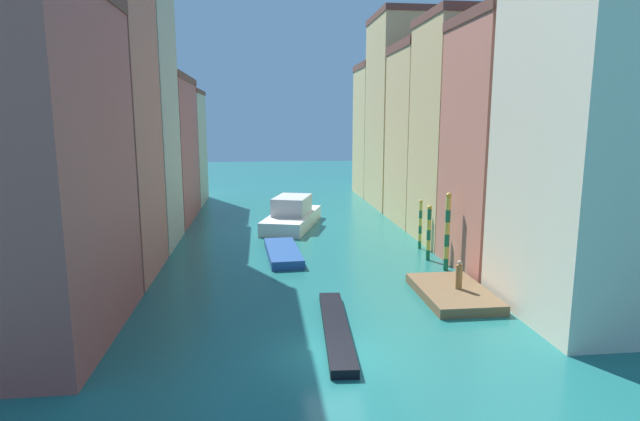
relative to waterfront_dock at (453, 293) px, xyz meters
name	(u,v)px	position (x,y,z in m)	size (l,w,h in m)	color
ground_plane	(295,231)	(-7.47, 18.15, -0.26)	(154.00, 154.00, 0.00)	#1E6B66
building_left_0	(12,164)	(-20.86, -2.97, 7.57)	(7.81, 10.89, 15.63)	#B25147
building_left_1	(83,105)	(-20.86, 6.54, 10.29)	(7.81, 7.80, 21.08)	#C6705B
building_left_2	(119,109)	(-20.86, 14.54, 10.21)	(7.81, 7.76, 20.91)	#BCB299
building_left_3	(150,149)	(-20.86, 24.64, 6.64)	(7.81, 12.18, 13.77)	#B25147
building_left_4	(170,147)	(-20.86, 35.36, 6.26)	(7.81, 8.75, 13.02)	#BCB299
building_right_0	(605,146)	(5.92, -3.18, 8.16)	(7.81, 8.71, 16.83)	beige
building_right_1	(518,145)	(5.92, 5.24, 7.82)	(7.81, 7.69, 16.15)	#C6705B
building_right_2	(470,131)	(5.92, 12.93, 8.54)	(7.81, 7.61, 17.57)	#DBB77A
building_right_3	(435,134)	(5.92, 20.97, 8.04)	(7.81, 8.37, 16.58)	#DBB77A
building_right_4	(408,112)	(5.92, 30.44, 10.20)	(7.81, 9.80, 20.89)	#DBB77A
building_right_5	(387,130)	(5.92, 39.48, 8.06)	(7.81, 8.19, 16.61)	#DBB77A
waterfront_dock	(453,293)	(0.00, 0.00, 0.00)	(3.59, 6.10, 0.52)	brown
person_on_dock	(459,276)	(0.27, -0.10, 1.01)	(0.36, 0.36, 1.60)	olive
mooring_pole_0	(447,231)	(1.45, 5.05, 2.35)	(0.35, 0.35, 5.11)	#197247
mooring_pole_1	(429,232)	(1.08, 7.57, 1.72)	(0.31, 0.31, 3.88)	#197247
mooring_pole_2	(420,224)	(1.49, 10.78, 1.67)	(0.27, 0.27, 3.77)	#197247
vaporetto_white	(292,215)	(-7.62, 20.21, 0.78)	(6.28, 10.54, 2.78)	white
gondola_black	(336,328)	(-7.09, -3.98, -0.06)	(1.68, 8.84, 0.40)	black
motorboat_0	(283,253)	(-8.94, 9.60, 0.04)	(2.60, 7.08, 0.61)	#234C93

